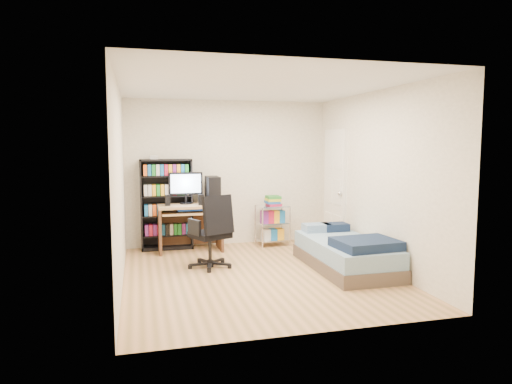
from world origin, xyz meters
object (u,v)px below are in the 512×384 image
object	(u,v)px
office_chair	(212,244)
bed	(346,253)
computer_desk	(196,208)
media_shelf	(167,203)

from	to	relation	value
office_chair	bed	bearing A→B (deg)	-41.15
computer_desk	office_chair	size ratio (longest dim) A/B	1.23
computer_desk	office_chair	xyz separation A→B (m)	(0.08, -1.17, -0.36)
media_shelf	bed	distance (m)	3.07
bed	office_chair	bearing A→B (deg)	163.23
bed	media_shelf	bearing A→B (deg)	141.26
office_chair	media_shelf	bearing A→B (deg)	87.51
office_chair	bed	distance (m)	1.90
computer_desk	bed	distance (m)	2.60
computer_desk	bed	world-z (taller)	computer_desk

